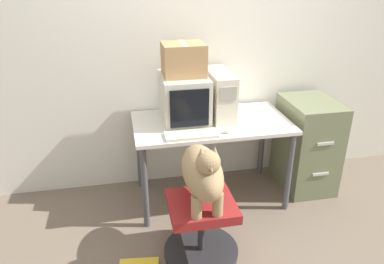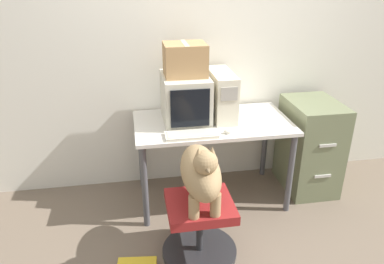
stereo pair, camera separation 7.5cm
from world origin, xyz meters
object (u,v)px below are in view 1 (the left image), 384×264
(pc_tower, at_px, (220,94))
(office_chair, at_px, (201,227))
(keyboard, at_px, (191,135))
(crt_monitor, at_px, (184,98))
(dog, at_px, (203,172))
(cardboard_box, at_px, (184,60))
(filing_cabinet, at_px, (307,144))

(pc_tower, height_order, office_chair, pc_tower)
(keyboard, relative_size, office_chair, 0.74)
(crt_monitor, height_order, dog, crt_monitor)
(crt_monitor, distance_m, cardboard_box, 0.32)
(dog, xyz_separation_m, filing_cabinet, (1.17, 0.76, -0.28))
(keyboard, relative_size, filing_cabinet, 0.48)
(keyboard, relative_size, cardboard_box, 1.23)
(dog, height_order, filing_cabinet, dog)
(cardboard_box, bearing_deg, crt_monitor, -90.00)
(cardboard_box, bearing_deg, pc_tower, 4.36)
(crt_monitor, height_order, pc_tower, pc_tower)
(pc_tower, distance_m, office_chair, 1.12)
(keyboard, xyz_separation_m, office_chair, (-0.02, -0.44, -0.53))
(filing_cabinet, bearing_deg, pc_tower, 175.90)
(office_chair, height_order, filing_cabinet, filing_cabinet)
(keyboard, height_order, filing_cabinet, filing_cabinet)
(dog, bearing_deg, office_chair, 90.00)
(pc_tower, relative_size, office_chair, 0.90)
(office_chair, xyz_separation_m, dog, (-0.00, -0.02, 0.47))
(office_chair, distance_m, filing_cabinet, 1.40)
(office_chair, height_order, dog, dog)
(pc_tower, relative_size, keyboard, 1.21)
(filing_cabinet, bearing_deg, office_chair, -147.78)
(pc_tower, xyz_separation_m, keyboard, (-0.32, -0.36, -0.18))
(dog, xyz_separation_m, cardboard_box, (0.02, 0.80, 0.56))
(office_chair, distance_m, cardboard_box, 1.29)
(pc_tower, xyz_separation_m, dog, (-0.33, -0.82, -0.24))
(keyboard, bearing_deg, pc_tower, 48.60)
(dog, relative_size, filing_cabinet, 0.68)
(keyboard, xyz_separation_m, dog, (-0.02, -0.46, -0.06))
(pc_tower, height_order, keyboard, pc_tower)
(filing_cabinet, bearing_deg, cardboard_box, 178.19)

